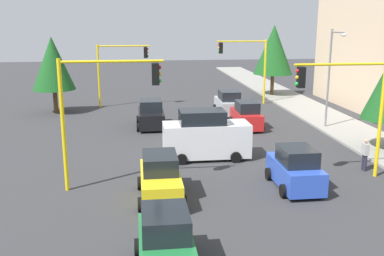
{
  "coord_description": "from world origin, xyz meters",
  "views": [
    {
      "loc": [
        25.74,
        -4.18,
        7.62
      ],
      "look_at": [
        -0.33,
        -0.94,
        1.2
      ],
      "focal_mm": 41.62,
      "sensor_mm": 36.0,
      "label": 1
    }
  ],
  "objects_px": {
    "traffic_signal_far_left": "(246,59)",
    "delivery_van_white": "(206,136)",
    "street_lamp_curbside": "(332,68)",
    "car_black": "(151,115)",
    "car_silver": "(229,103)",
    "pedestrian_crossing": "(365,154)",
    "tree_roadside_far": "(274,50)",
    "traffic_signal_near_right": "(102,98)",
    "traffic_signal_far_right": "(119,63)",
    "car_green": "(166,246)",
    "car_yellow": "(160,179)",
    "tree_opposite_side": "(53,63)",
    "car_red": "(246,116)",
    "traffic_signal_near_left": "(348,97)",
    "car_blue": "(295,169)"
  },
  "relations": [
    {
      "from": "traffic_signal_far_right",
      "to": "traffic_signal_far_left",
      "type": "height_order",
      "value": "traffic_signal_far_left"
    },
    {
      "from": "delivery_van_white",
      "to": "car_blue",
      "type": "xyz_separation_m",
      "value": [
        5.0,
        3.42,
        -0.39
      ]
    },
    {
      "from": "traffic_signal_far_left",
      "to": "car_silver",
      "type": "relative_size",
      "value": 1.47
    },
    {
      "from": "delivery_van_white",
      "to": "car_silver",
      "type": "distance_m",
      "value": 12.25
    },
    {
      "from": "car_black",
      "to": "car_silver",
      "type": "xyz_separation_m",
      "value": [
        -3.71,
        6.51,
        -0.0
      ]
    },
    {
      "from": "traffic_signal_far_left",
      "to": "car_green",
      "type": "height_order",
      "value": "traffic_signal_far_left"
    },
    {
      "from": "traffic_signal_near_left",
      "to": "car_green",
      "type": "height_order",
      "value": "traffic_signal_near_left"
    },
    {
      "from": "tree_roadside_far",
      "to": "pedestrian_crossing",
      "type": "xyz_separation_m",
      "value": [
        23.11,
        -2.13,
        -3.77
      ]
    },
    {
      "from": "tree_opposite_side",
      "to": "traffic_signal_near_left",
      "type": "bearing_deg",
      "value": 42.87
    },
    {
      "from": "tree_roadside_far",
      "to": "car_blue",
      "type": "distance_m",
      "value": 26.11
    },
    {
      "from": "traffic_signal_far_left",
      "to": "tree_roadside_far",
      "type": "height_order",
      "value": "tree_roadside_far"
    },
    {
      "from": "car_silver",
      "to": "car_yellow",
      "type": "bearing_deg",
      "value": -20.93
    },
    {
      "from": "traffic_signal_near_right",
      "to": "tree_opposite_side",
      "type": "distance_m",
      "value": 18.75
    },
    {
      "from": "car_black",
      "to": "car_blue",
      "type": "bearing_deg",
      "value": 25.61
    },
    {
      "from": "traffic_signal_far_right",
      "to": "car_blue",
      "type": "height_order",
      "value": "traffic_signal_far_right"
    },
    {
      "from": "traffic_signal_far_left",
      "to": "delivery_van_white",
      "type": "xyz_separation_m",
      "value": [
        16.0,
        -6.19,
        -2.86
      ]
    },
    {
      "from": "street_lamp_curbside",
      "to": "tree_opposite_side",
      "type": "height_order",
      "value": "street_lamp_curbside"
    },
    {
      "from": "car_silver",
      "to": "car_blue",
      "type": "bearing_deg",
      "value": -1.04
    },
    {
      "from": "tree_roadside_far",
      "to": "car_silver",
      "type": "bearing_deg",
      "value": -36.8
    },
    {
      "from": "traffic_signal_far_left",
      "to": "delivery_van_white",
      "type": "distance_m",
      "value": 17.39
    },
    {
      "from": "tree_opposite_side",
      "to": "tree_roadside_far",
      "type": "relative_size",
      "value": 0.88
    },
    {
      "from": "traffic_signal_near_left",
      "to": "car_yellow",
      "type": "bearing_deg",
      "value": -80.55
    },
    {
      "from": "pedestrian_crossing",
      "to": "car_blue",
      "type": "bearing_deg",
      "value": -66.82
    },
    {
      "from": "traffic_signal_near_right",
      "to": "tree_opposite_side",
      "type": "height_order",
      "value": "tree_opposite_side"
    },
    {
      "from": "tree_roadside_far",
      "to": "car_green",
      "type": "bearing_deg",
      "value": -22.42
    },
    {
      "from": "tree_opposite_side",
      "to": "car_blue",
      "type": "bearing_deg",
      "value": 36.31
    },
    {
      "from": "car_silver",
      "to": "traffic_signal_near_left",
      "type": "bearing_deg",
      "value": 8.87
    },
    {
      "from": "street_lamp_curbside",
      "to": "car_silver",
      "type": "relative_size",
      "value": 1.75
    },
    {
      "from": "street_lamp_curbside",
      "to": "delivery_van_white",
      "type": "height_order",
      "value": "street_lamp_curbside"
    },
    {
      "from": "tree_opposite_side",
      "to": "car_green",
      "type": "distance_m",
      "value": 26.68
    },
    {
      "from": "car_red",
      "to": "street_lamp_curbside",
      "type": "bearing_deg",
      "value": 79.12
    },
    {
      "from": "traffic_signal_far_right",
      "to": "car_green",
      "type": "distance_m",
      "value": 27.65
    },
    {
      "from": "delivery_van_white",
      "to": "car_silver",
      "type": "bearing_deg",
      "value": 162.29
    },
    {
      "from": "tree_opposite_side",
      "to": "car_silver",
      "type": "xyz_separation_m",
      "value": [
        2.34,
        14.26,
        -3.22
      ]
    },
    {
      "from": "car_blue",
      "to": "car_black",
      "type": "height_order",
      "value": "same"
    },
    {
      "from": "street_lamp_curbside",
      "to": "car_blue",
      "type": "distance_m",
      "value": 12.78
    },
    {
      "from": "car_green",
      "to": "car_silver",
      "type": "relative_size",
      "value": 0.91
    },
    {
      "from": "car_yellow",
      "to": "traffic_signal_far_right",
      "type": "bearing_deg",
      "value": -173.7
    },
    {
      "from": "traffic_signal_far_left",
      "to": "street_lamp_curbside",
      "type": "bearing_deg",
      "value": 18.49
    },
    {
      "from": "car_red",
      "to": "car_green",
      "type": "distance_m",
      "value": 19.39
    },
    {
      "from": "traffic_signal_far_right",
      "to": "pedestrian_crossing",
      "type": "relative_size",
      "value": 3.25
    },
    {
      "from": "street_lamp_curbside",
      "to": "car_black",
      "type": "distance_m",
      "value": 13.13
    },
    {
      "from": "street_lamp_curbside",
      "to": "tree_roadside_far",
      "type": "bearing_deg",
      "value": 178.81
    },
    {
      "from": "car_silver",
      "to": "pedestrian_crossing",
      "type": "bearing_deg",
      "value": 15.53
    },
    {
      "from": "traffic_signal_near_right",
      "to": "delivery_van_white",
      "type": "bearing_deg",
      "value": 127.12
    },
    {
      "from": "car_green",
      "to": "car_yellow",
      "type": "bearing_deg",
      "value": 178.57
    },
    {
      "from": "car_red",
      "to": "pedestrian_crossing",
      "type": "height_order",
      "value": "car_red"
    },
    {
      "from": "traffic_signal_near_left",
      "to": "car_black",
      "type": "height_order",
      "value": "traffic_signal_near_left"
    },
    {
      "from": "car_blue",
      "to": "traffic_signal_far_left",
      "type": "bearing_deg",
      "value": 172.5
    },
    {
      "from": "tree_roadside_far",
      "to": "car_black",
      "type": "distance_m",
      "value": 17.94
    }
  ]
}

